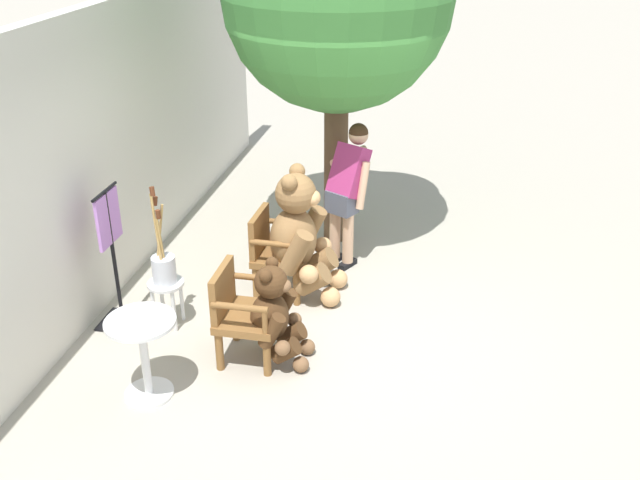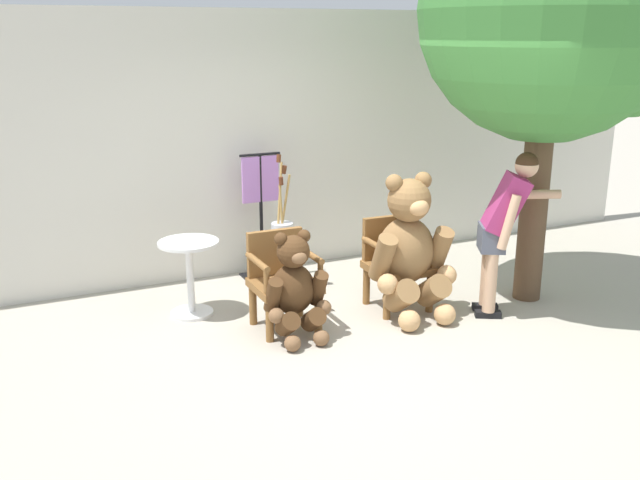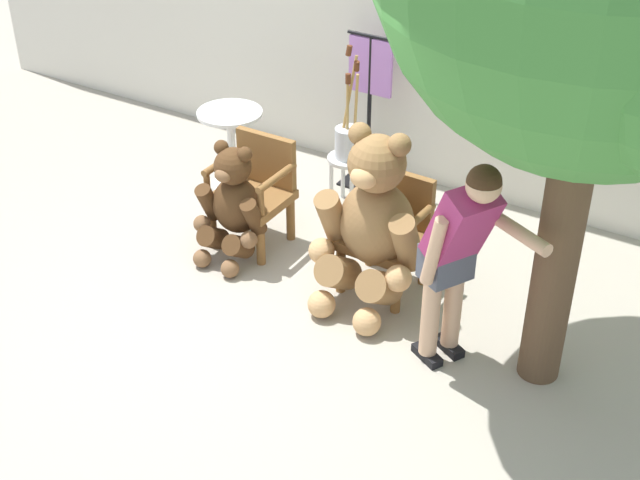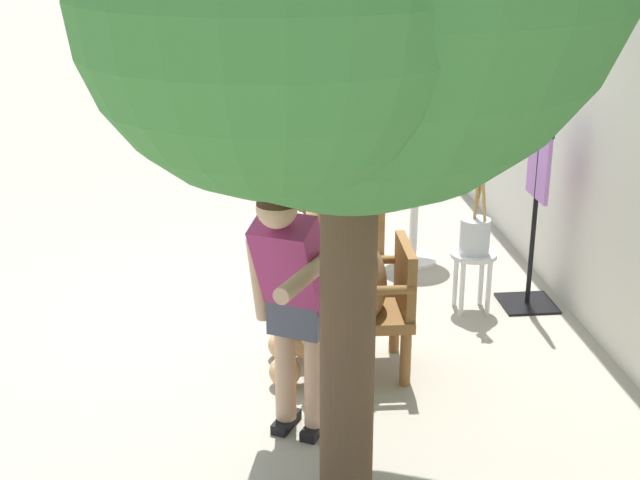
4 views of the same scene
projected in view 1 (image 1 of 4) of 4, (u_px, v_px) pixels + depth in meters
The scene contains 11 objects.
ground_plane at pixel (337, 328), 6.73m from camera, with size 60.00×60.00×0.00m, color #A8A091.
back_wall at pixel (81, 172), 6.52m from camera, with size 10.00×0.16×2.80m, color silver.
wooden_chair_left at pixel (242, 311), 6.14m from camera, with size 0.56×0.52×0.86m.
wooden_chair_right at pixel (276, 250), 7.16m from camera, with size 0.58×0.54×0.86m.
teddy_bear_large at pixel (300, 235), 7.03m from camera, with size 0.81×0.77×1.35m.
teddy_bear_small at pixel (275, 314), 6.08m from camera, with size 0.57×0.53×0.96m.
person_visitor at pixel (348, 184), 7.54m from camera, with size 0.84×0.48×1.54m.
white_stool at pixel (167, 292), 6.64m from camera, with size 0.34×0.34×0.46m.
brush_bucket at pixel (163, 265), 6.51m from camera, with size 0.22×0.22×0.96m.
round_side_table at pixel (144, 349), 5.65m from camera, with size 0.56×0.56×0.72m.
clothing_display_stand at pixel (114, 255), 6.50m from camera, with size 0.44×0.40×1.36m.
Camera 1 is at (-5.58, -0.93, 3.74)m, focal length 40.00 mm.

